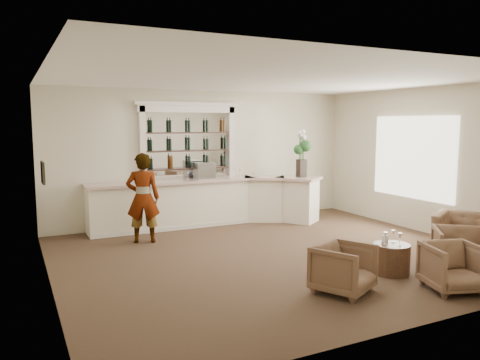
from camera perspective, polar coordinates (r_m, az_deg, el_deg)
name	(u,v)px	position (r m, az deg, el deg)	size (l,w,h in m)	color
ground	(276,255)	(9.05, 4.47, -9.08)	(8.00, 8.00, 0.00)	#4C3526
room_shell	(266,131)	(9.39, 3.23, 5.99)	(8.04, 7.02, 3.32)	beige
bar_counter	(208,202)	(11.47, -3.89, -2.70)	(5.72, 1.80, 1.14)	white
back_bar_alcove	(189,142)	(11.58, -6.28, 4.63)	(2.64, 0.25, 3.00)	white
cocktail_table	(391,259)	(8.29, 17.95, -9.11)	(0.60, 0.60, 0.50)	brown
sommelier	(143,198)	(9.95, -11.74, -2.16)	(0.69, 0.45, 1.89)	gray
armchair_left	(343,268)	(7.18, 12.50, -10.49)	(0.78, 0.80, 0.73)	brown
armchair_center	(453,267)	(7.77, 24.57, -9.66)	(0.77, 0.79, 0.72)	brown
armchair_right	(462,252)	(8.59, 25.41, -7.92)	(0.84, 0.86, 0.79)	brown
armchair_far	(468,234)	(10.00, 26.02, -5.97)	(1.17, 1.02, 0.76)	brown
espresso_machine	(205,171)	(11.44, -4.35, 1.14)	(0.45, 0.38, 0.40)	#AAAAAE
flower_vase	(302,151)	(11.86, 7.53, 3.57)	(0.31, 0.31, 1.18)	black
wine_glass_bar_left	(188,175)	(11.28, -6.33, 0.55)	(0.07, 0.07, 0.21)	white
wine_glass_bar_right	(240,173)	(11.73, 0.02, 0.84)	(0.07, 0.07, 0.21)	white
wine_glass_tbl_a	(385,238)	(8.14, 17.29, -6.80)	(0.07, 0.07, 0.21)	white
wine_glass_tbl_b	(393,236)	(8.33, 18.16, -6.53)	(0.07, 0.07, 0.21)	white
wine_glass_tbl_c	(400,239)	(8.14, 18.89, -6.86)	(0.07, 0.07, 0.21)	white
napkin_holder	(385,239)	(8.30, 17.26, -6.86)	(0.08, 0.08, 0.12)	white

